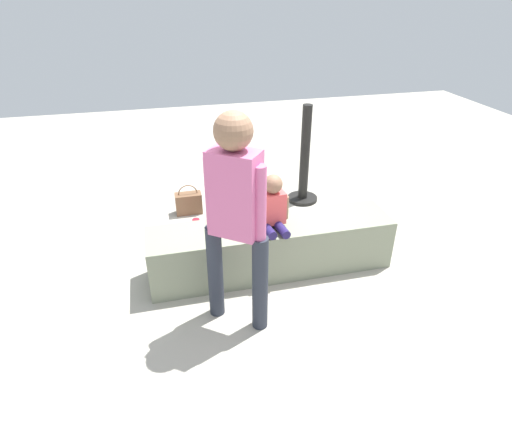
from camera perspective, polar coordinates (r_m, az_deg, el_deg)
name	(u,v)px	position (r m, az deg, el deg)	size (l,w,h in m)	color
ground_plane	(271,269)	(4.02, 1.98, -6.57)	(12.00, 12.00, 0.00)	#A7A193
concrete_ledge	(271,248)	(3.89, 2.04, -3.76)	(2.18, 0.48, 0.47)	gray
child_seated	(273,205)	(3.63, 2.27, 1.88)	(0.28, 0.32, 0.48)	#241B54
adult_standing	(235,207)	(2.92, -2.77, 1.66)	(0.42, 0.37, 1.67)	#262B37
cake_plate	(249,225)	(3.72, -0.93, -0.77)	(0.22, 0.22, 0.07)	white
gift_bag	(174,246)	(4.16, -10.81, -3.44)	(0.20, 0.12, 0.31)	#B259BF
railing_post	(304,166)	(5.08, 6.44, 7.06)	(0.36, 0.36, 1.16)	black
water_bottle_near_gift	(266,216)	(4.65, 1.30, 0.42)	(0.07, 0.07, 0.23)	silver
party_cup_red	(196,223)	(4.69, -7.98, -0.48)	(0.08, 0.08, 0.09)	red
cake_box_white	(293,227)	(4.57, 4.97, -1.04)	(0.29, 0.29, 0.10)	white
handbag_black_leather	(220,212)	(4.69, -4.85, 0.98)	(0.27, 0.13, 0.36)	black
handbag_brown_canvas	(189,203)	(4.95, -8.96, 2.21)	(0.30, 0.15, 0.35)	brown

